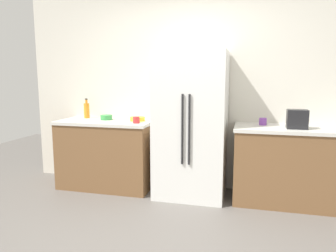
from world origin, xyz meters
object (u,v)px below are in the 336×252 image
object	(u,v)px
cup_a	(136,120)
cup_b	(263,122)
toaster	(297,119)
bowl_b	(137,119)
refrigerator	(191,125)
bottle_a	(87,110)
bowl_a	(106,117)

from	to	relation	value
cup_a	cup_b	world-z (taller)	cup_b
toaster	bowl_b	world-z (taller)	toaster
refrigerator	cup_b	bearing A→B (deg)	8.47
bottle_a	bowl_a	world-z (taller)	bottle_a
toaster	bowl_a	xyz separation A→B (m)	(-2.40, 0.17, -0.08)
bowl_b	refrigerator	bearing A→B (deg)	-7.22
cup_a	bowl_a	bearing A→B (deg)	157.64
toaster	bowl_a	distance (m)	2.41
cup_b	bowl_b	distance (m)	1.59
bottle_a	bowl_b	xyz separation A→B (m)	(0.80, -0.11, -0.09)
bowl_b	cup_b	bearing A→B (deg)	1.23
refrigerator	cup_a	world-z (taller)	refrigerator
refrigerator	cup_b	distance (m)	0.87
bottle_a	toaster	bearing A→B (deg)	-5.56
bottle_a	cup_a	distance (m)	0.91
bowl_b	bowl_a	bearing A→B (deg)	178.73
cup_a	bowl_a	size ratio (longest dim) A/B	0.55
toaster	cup_b	size ratio (longest dim) A/B	2.48
toaster	cup_a	size ratio (longest dim) A/B	2.53
cup_a	bowl_b	distance (m)	0.21
toaster	bottle_a	xyz separation A→B (m)	(-2.75, 0.27, 0.00)
bowl_a	bowl_b	bearing A→B (deg)	-1.27
refrigerator	bowl_b	size ratio (longest dim) A/B	9.18
refrigerator	bottle_a	bearing A→B (deg)	172.48
refrigerator	bowl_a	world-z (taller)	refrigerator
toaster	bowl_b	xyz separation A→B (m)	(-1.95, 0.16, -0.08)
cup_a	bowl_b	xyz separation A→B (m)	(-0.05, 0.20, -0.01)
bottle_a	cup_a	world-z (taller)	bottle_a
cup_b	bowl_a	distance (m)	2.04
refrigerator	cup_b	size ratio (longest dim) A/B	20.17
toaster	cup_a	distance (m)	1.90
toaster	bowl_b	bearing A→B (deg)	175.36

